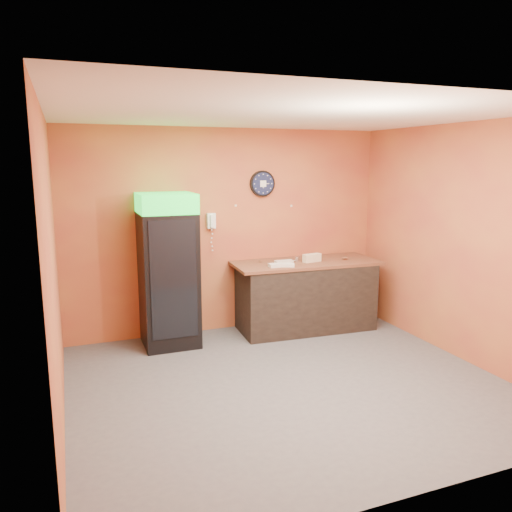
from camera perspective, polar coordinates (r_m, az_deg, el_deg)
name	(u,v)px	position (r m, az deg, el deg)	size (l,w,h in m)	color
floor	(288,383)	(5.55, 3.66, -14.32)	(4.50, 4.50, 0.00)	#47474C
back_wall	(229,231)	(6.96, -3.11, 2.88)	(4.50, 0.02, 2.80)	#B96D34
left_wall	(53,273)	(4.66, -22.18, -1.81)	(0.02, 4.00, 2.80)	#B96D34
right_wall	(462,243)	(6.39, 22.49, 1.38)	(0.02, 4.00, 2.80)	#B96D34
ceiling	(291,114)	(5.05, 4.05, 15.85)	(4.50, 4.00, 0.02)	white
beverage_cooler	(169,273)	(6.43, -9.91, -1.91)	(0.69, 0.71, 1.96)	black
prep_counter	(305,296)	(7.14, 5.60, -4.60)	(1.87, 0.83, 0.93)	black
wall_clock	(262,184)	(7.04, 0.74, 8.27)	(0.36, 0.06, 0.36)	black
wall_phone	(211,221)	(6.81, -5.13, 4.02)	(0.11, 0.10, 0.21)	white
butcher_paper	(305,263)	(7.02, 5.67, -0.76)	(2.05, 0.85, 0.04)	brown
sub_roll_stack	(312,258)	(6.98, 6.41, -0.21)	(0.28, 0.14, 0.11)	beige
wrapped_sandwich_left	(280,265)	(6.64, 2.78, -1.03)	(0.31, 0.12, 0.04)	silver
wrapped_sandwich_mid	(284,265)	(6.64, 3.24, -1.05)	(0.27, 0.11, 0.04)	silver
wrapped_sandwich_right	(284,262)	(6.88, 3.20, -0.65)	(0.25, 0.10, 0.04)	silver
kitchen_tool	(297,259)	(7.01, 4.72, -0.35)	(0.06, 0.06, 0.06)	silver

